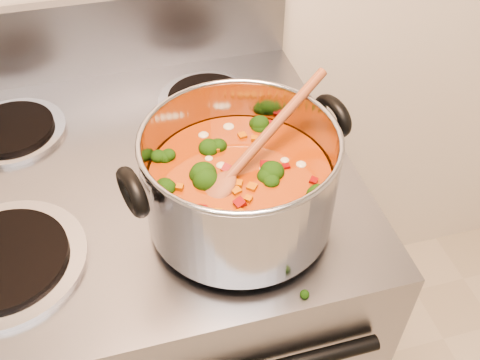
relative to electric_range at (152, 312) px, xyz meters
name	(u,v)px	position (x,y,z in m)	size (l,w,h in m)	color
electric_range	(152,312)	(0.00, 0.00, 0.00)	(0.78, 0.70, 1.08)	gray
stockpot	(240,182)	(0.17, -0.17, 0.54)	(0.34, 0.28, 0.17)	#9C9CA4
wooden_spoon	(246,158)	(0.18, -0.16, 0.58)	(0.24, 0.16, 0.12)	brown
cooktop_crumbs	(231,184)	(0.17, -0.09, 0.46)	(0.36, 0.32, 0.01)	black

